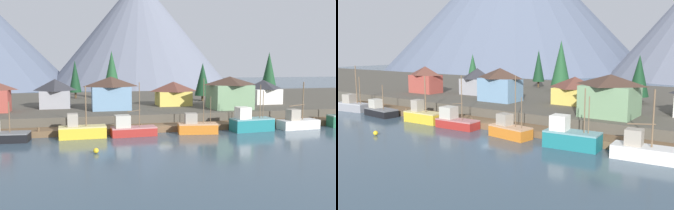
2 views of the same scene
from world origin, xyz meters
TOP-DOWN VIEW (x-y plane):
  - ground_plane at (0.00, 20.00)m, footprint 400.00×400.00m
  - dock at (0.00, 1.99)m, footprint 80.00×4.00m
  - shoreline_bank at (0.00, 32.00)m, footprint 400.00×56.00m
  - mountain_west_peak at (-92.93, 144.99)m, footprint 154.39×154.39m
  - fishing_boat_grey at (-34.15, -1.83)m, footprint 7.36×3.36m
  - fishing_boat_black at (-24.94, -1.93)m, footprint 7.35×3.61m
  - fishing_boat_yellow at (-13.57, -1.56)m, footprint 7.17×2.85m
  - fishing_boat_red at (-5.94, -1.64)m, footprint 7.22×2.97m
  - fishing_boat_orange at (4.84, -1.91)m, footprint 6.67×3.58m
  - fishing_boat_teal at (14.38, -1.96)m, footprint 7.33×3.57m
  - fishing_boat_white at (23.36, -1.85)m, footprint 7.30×3.37m
  - house_blue at (-7.70, 13.02)m, footprint 7.65×5.51m
  - house_red at (-29.62, 13.99)m, footprint 7.20×4.47m
  - house_yellow at (5.84, 17.54)m, footprint 7.34×5.55m
  - house_green at (15.29, 9.55)m, footprint 7.98×7.30m
  - house_grey at (-18.35, 19.02)m, footprint 6.08×6.19m
  - conifer_near_left at (15.00, 25.39)m, footprint 3.78×3.78m
  - conifer_near_right at (-5.58, 34.36)m, footprint 4.75×4.75m
  - conifer_mid_right at (-34.35, 36.30)m, footprint 3.22×3.22m
  - conifer_back_left at (-14.44, 39.17)m, footprint 3.09×3.09m
  - channel_buoy at (-11.92, -12.27)m, footprint 0.70×0.70m

SIDE VIEW (x-z plane):
  - ground_plane at x=0.00m, z-range -1.00..0.00m
  - channel_buoy at x=-11.92m, z-range 0.00..0.70m
  - dock at x=0.00m, z-range -0.30..1.30m
  - fishing_boat_black at x=-24.94m, z-range -1.98..3.94m
  - fishing_boat_white at x=23.36m, z-range -2.98..5.22m
  - fishing_boat_orange at x=4.84m, z-range -3.36..5.62m
  - fishing_boat_red at x=-5.94m, z-range -3.07..5.40m
  - fishing_boat_yellow at x=-13.57m, z-range -2.81..5.19m
  - fishing_boat_grey at x=-34.15m, z-range -3.40..5.82m
  - shoreline_bank at x=0.00m, z-range 0.00..2.50m
  - fishing_boat_teal at x=14.38m, z-range -2.47..5.34m
  - house_yellow at x=5.84m, z-range 2.56..7.61m
  - house_grey at x=-18.35m, z-range 2.57..8.35m
  - house_red at x=-29.62m, z-range 2.57..8.61m
  - house_green at x=15.29m, z-range 2.56..8.90m
  - house_blue at x=-7.70m, z-range 2.57..8.96m
  - conifer_mid_right at x=-34.35m, z-range 3.17..11.67m
  - conifer_near_left at x=15.00m, z-range 3.13..12.15m
  - conifer_back_left at x=-14.44m, z-range 3.25..12.90m
  - conifer_near_right at x=-5.58m, z-range 3.07..15.01m
  - mountain_west_peak at x=-92.93m, z-range 0.00..79.15m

